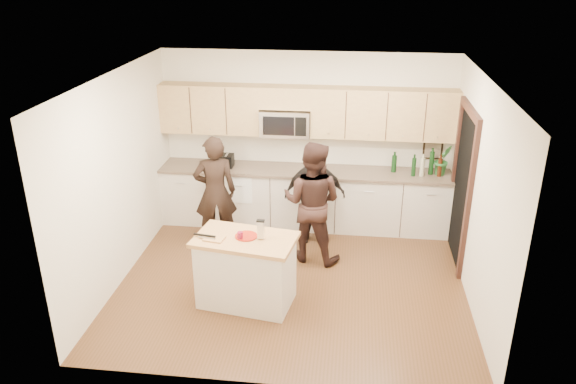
# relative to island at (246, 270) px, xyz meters

# --- Properties ---
(floor) EXTENTS (4.50, 4.50, 0.00)m
(floor) POSITION_rel_island_xyz_m (0.51, 0.58, -0.45)
(floor) COLOR #58331E
(floor) RESTS_ON ground
(room_shell) EXTENTS (4.52, 4.02, 2.71)m
(room_shell) POSITION_rel_island_xyz_m (0.51, 0.58, 1.28)
(room_shell) COLOR beige
(room_shell) RESTS_ON ground
(back_cabinetry) EXTENTS (4.50, 0.66, 0.94)m
(back_cabinetry) POSITION_rel_island_xyz_m (0.51, 2.27, 0.02)
(back_cabinetry) COLOR beige
(back_cabinetry) RESTS_ON ground
(upper_cabinetry) EXTENTS (4.50, 0.33, 0.75)m
(upper_cabinetry) POSITION_rel_island_xyz_m (0.54, 2.42, 1.39)
(upper_cabinetry) COLOR tan
(upper_cabinetry) RESTS_ON ground
(microwave) EXTENTS (0.76, 0.41, 0.40)m
(microwave) POSITION_rel_island_xyz_m (0.20, 2.38, 1.20)
(microwave) COLOR silver
(microwave) RESTS_ON ground
(doorway) EXTENTS (0.06, 1.25, 2.20)m
(doorway) POSITION_rel_island_xyz_m (2.74, 1.48, 0.70)
(doorway) COLOR black
(doorway) RESTS_ON ground
(framed_picture) EXTENTS (0.30, 0.03, 0.38)m
(framed_picture) POSITION_rel_island_xyz_m (2.46, 2.57, 0.83)
(framed_picture) COLOR black
(framed_picture) RESTS_ON ground
(dish_towel) EXTENTS (0.34, 0.60, 0.48)m
(dish_towel) POSITION_rel_island_xyz_m (-0.44, 2.08, 0.35)
(dish_towel) COLOR white
(dish_towel) RESTS_ON ground
(island) EXTENTS (1.30, 0.88, 0.90)m
(island) POSITION_rel_island_xyz_m (0.00, 0.00, 0.00)
(island) COLOR beige
(island) RESTS_ON ground
(red_plate) EXTENTS (0.27, 0.27, 0.02)m
(red_plate) POSITION_rel_island_xyz_m (0.01, 0.03, 0.45)
(red_plate) COLOR #9A1A0E
(red_plate) RESTS_ON island
(box_grater) EXTENTS (0.10, 0.06, 0.23)m
(box_grater) POSITION_rel_island_xyz_m (0.20, -0.01, 0.58)
(box_grater) COLOR silver
(box_grater) RESTS_ON red_plate
(drink_glass) EXTENTS (0.07, 0.07, 0.09)m
(drink_glass) POSITION_rel_island_xyz_m (-0.05, -0.04, 0.49)
(drink_glass) COLOR maroon
(drink_glass) RESTS_ON island
(cutting_board) EXTENTS (0.26, 0.21, 0.02)m
(cutting_board) POSITION_rel_island_xyz_m (-0.35, -0.08, 0.46)
(cutting_board) COLOR #B27B4A
(cutting_board) RESTS_ON island
(tongs) EXTENTS (0.28, 0.07, 0.02)m
(tongs) POSITION_rel_island_xyz_m (-0.48, -0.04, 0.47)
(tongs) COLOR black
(tongs) RESTS_ON cutting_board
(knife) EXTENTS (0.23, 0.06, 0.01)m
(knife) POSITION_rel_island_xyz_m (-0.44, -0.09, 0.47)
(knife) COLOR silver
(knife) RESTS_ON cutting_board
(toaster) EXTENTS (0.33, 0.23, 0.20)m
(toaster) POSITION_rel_island_xyz_m (-0.78, 2.25, 0.58)
(toaster) COLOR black
(toaster) RESTS_ON back_cabinetry
(bottle_cluster) EXTENTS (0.74, 0.21, 0.41)m
(bottle_cluster) POSITION_rel_island_xyz_m (2.25, 2.26, 0.66)
(bottle_cluster) COLOR black
(bottle_cluster) RESTS_ON back_cabinetry
(orchid) EXTENTS (0.32, 0.29, 0.47)m
(orchid) POSITION_rel_island_xyz_m (2.58, 2.30, 0.72)
(orchid) COLOR #2B6D31
(orchid) RESTS_ON back_cabinetry
(woman_left) EXTENTS (0.70, 0.55, 1.68)m
(woman_left) POSITION_rel_island_xyz_m (-0.72, 1.46, 0.39)
(woman_left) COLOR black
(woman_left) RESTS_ON ground
(woman_center) EXTENTS (0.97, 0.84, 1.74)m
(woman_center) POSITION_rel_island_xyz_m (0.71, 1.20, 0.41)
(woman_center) COLOR black
(woman_center) RESTS_ON ground
(woman_right) EXTENTS (0.92, 0.44, 1.52)m
(woman_right) POSITION_rel_island_xyz_m (0.71, 1.71, 0.31)
(woman_right) COLOR black
(woman_right) RESTS_ON ground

